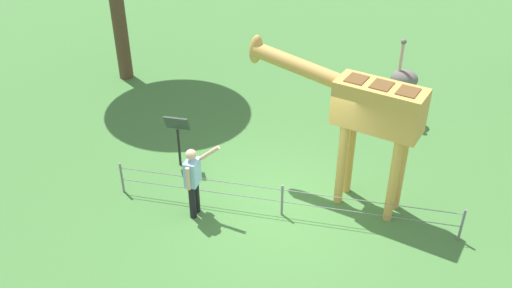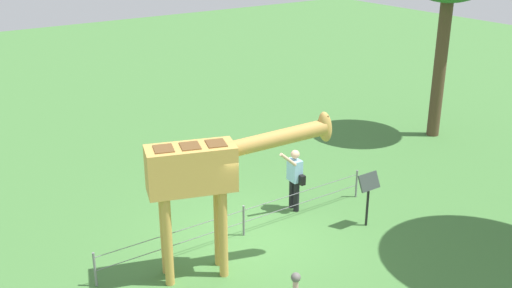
{
  "view_description": "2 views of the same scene",
  "coord_description": "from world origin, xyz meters",
  "px_view_note": "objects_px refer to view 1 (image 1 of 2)",
  "views": [
    {
      "loc": [
        -1.44,
        8.97,
        7.39
      ],
      "look_at": [
        0.51,
        0.35,
        1.75
      ],
      "focal_mm": 38.9,
      "sensor_mm": 36.0,
      "label": 1
    },
    {
      "loc": [
        -6.64,
        -9.84,
        6.88
      ],
      "look_at": [
        0.16,
        -0.06,
        2.29
      ],
      "focal_mm": 42.01,
      "sensor_mm": 36.0,
      "label": 2
    }
  ],
  "objects_px": {
    "giraffe": "(363,109)",
    "info_sign": "(178,130)",
    "visitor": "(193,178)",
    "ostrich": "(404,79)"
  },
  "relations": [
    {
      "from": "giraffe",
      "to": "info_sign",
      "type": "relative_size",
      "value": 2.81
    },
    {
      "from": "visitor",
      "to": "info_sign",
      "type": "xyz_separation_m",
      "value": [
        0.9,
        -1.61,
        0.05
      ]
    },
    {
      "from": "visitor",
      "to": "ostrich",
      "type": "distance_m",
      "value": 6.38
    },
    {
      "from": "info_sign",
      "to": "visitor",
      "type": "bearing_deg",
      "value": 119.17
    },
    {
      "from": "visitor",
      "to": "info_sign",
      "type": "relative_size",
      "value": 1.26
    },
    {
      "from": "visitor",
      "to": "giraffe",
      "type": "bearing_deg",
      "value": -159.09
    },
    {
      "from": "giraffe",
      "to": "visitor",
      "type": "height_order",
      "value": "giraffe"
    },
    {
      "from": "giraffe",
      "to": "info_sign",
      "type": "xyz_separation_m",
      "value": [
        4.02,
        -0.42,
        -1.26
      ]
    },
    {
      "from": "giraffe",
      "to": "visitor",
      "type": "bearing_deg",
      "value": 20.91
    },
    {
      "from": "ostrich",
      "to": "info_sign",
      "type": "distance_m",
      "value": 5.95
    }
  ]
}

